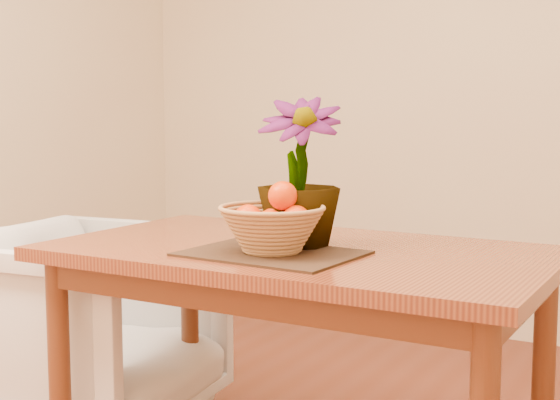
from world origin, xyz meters
The scene contains 7 objects.
wall_back centered at (0.00, 2.25, 1.35)m, with size 4.00×0.02×2.70m, color beige.
table centered at (0.00, 0.30, 0.66)m, with size 1.40×0.80×0.75m.
placemat centered at (0.00, 0.16, 0.75)m, with size 0.45×0.34×0.01m, color #321C12.
wicker_basket centered at (0.00, 0.16, 0.81)m, with size 0.29×0.29×0.12m.
orange_pile centered at (0.00, 0.16, 0.86)m, with size 0.20×0.19×0.14m.
potted_plant centered at (0.00, 0.29, 0.96)m, with size 0.24×0.24×0.42m, color #194B15.
armchair centered at (-0.90, 0.39, 0.40)m, with size 0.78×0.73×0.80m, color #896C5E.
Camera 1 is at (1.03, -1.61, 1.13)m, focal length 50.00 mm.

